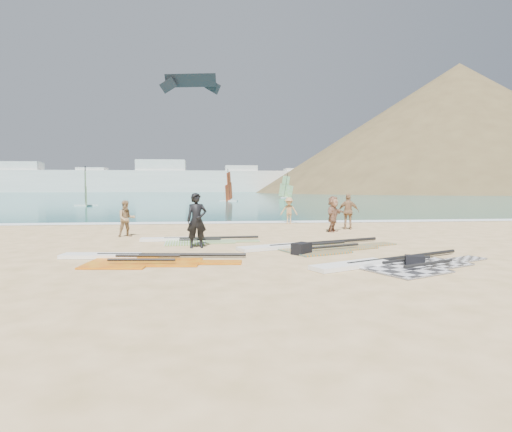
{
  "coord_description": "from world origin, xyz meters",
  "views": [
    {
      "loc": [
        -1.94,
        -13.62,
        2.24
      ],
      "look_at": [
        -0.03,
        4.0,
        1.0
      ],
      "focal_mm": 30.0,
      "sensor_mm": 36.0,
      "label": 1
    }
  ],
  "objects": [
    {
      "name": "rig_grey",
      "position": [
        3.16,
        -2.28,
        0.05
      ],
      "size": [
        5.82,
        3.74,
        0.2
      ],
      "rotation": [
        0.0,
        0.0,
        0.44
      ],
      "color": "#272629",
      "rests_on": "ground"
    },
    {
      "name": "windsurfer_right",
      "position": [
        12.25,
        65.47,
        1.35
      ],
      "size": [
        2.48,
        2.47,
        4.69
      ],
      "rotation": [
        0.0,
        0.0,
        0.89
      ],
      "color": "white",
      "rests_on": "ground"
    },
    {
      "name": "kitesurf_kite",
      "position": [
        -4.28,
        42.5,
        15.5
      ],
      "size": [
        7.74,
        2.06,
        2.51
      ],
      "rotation": [
        0.0,
        0.0,
        -0.18
      ],
      "color": "black",
      "rests_on": "ground"
    },
    {
      "name": "windsurfer_centre",
      "position": [
        0.81,
        48.53,
        1.37
      ],
      "size": [
        2.73,
        3.03,
        4.81
      ],
      "rotation": [
        0.0,
        0.0,
        -0.37
      ],
      "color": "white",
      "rests_on": "ground"
    },
    {
      "name": "far_town",
      "position": [
        -15.72,
        150.0,
        4.49
      ],
      "size": [
        160.0,
        8.0,
        12.0
      ],
      "color": "white",
      "rests_on": "ground"
    },
    {
      "name": "gear_bag_far",
      "position": [
        3.75,
        -2.34,
        0.15
      ],
      "size": [
        0.59,
        0.5,
        0.3
      ],
      "primitive_type": "cube",
      "rotation": [
        0.0,
        0.0,
        -0.34
      ],
      "color": "black",
      "rests_on": "ground"
    },
    {
      "name": "beachgoer_mid",
      "position": [
        2.76,
        11.5,
        0.79
      ],
      "size": [
        1.14,
        0.83,
        1.58
      ],
      "primitive_type": "imported",
      "rotation": [
        0.0,
        0.0,
        -0.26
      ],
      "color": "tan",
      "rests_on": "ground"
    },
    {
      "name": "person_wetsuit",
      "position": [
        -2.42,
        1.94,
        1.0
      ],
      "size": [
        0.8,
        0.59,
        2.0
      ],
      "primitive_type": "imported",
      "rotation": [
        0.0,
        0.0,
        0.16
      ],
      "color": "black",
      "rests_on": "ground"
    },
    {
      "name": "rig_green",
      "position": [
        -2.77,
        3.7,
        0.05
      ],
      "size": [
        4.87,
        1.94,
        0.19
      ],
      "rotation": [
        0.0,
        0.0,
        0.05
      ],
      "color": "#61A822",
      "rests_on": "ground"
    },
    {
      "name": "beachgoer_right",
      "position": [
        4.07,
        6.75,
        0.88
      ],
      "size": [
        1.42,
        1.61,
        1.76
      ],
      "primitive_type": "imported",
      "rotation": [
        0.0,
        0.0,
        0.91
      ],
      "color": "#A06F53",
      "rests_on": "ground"
    },
    {
      "name": "headland_main",
      "position": [
        85.0,
        130.0,
        0.0
      ],
      "size": [
        143.0,
        143.0,
        45.0
      ],
      "primitive_type": "cone",
      "color": "brown",
      "rests_on": "ground"
    },
    {
      "name": "gear_bag_near",
      "position": [
        1.05,
        0.07,
        0.19
      ],
      "size": [
        0.74,
        0.72,
        0.38
      ],
      "primitive_type": "cube",
      "rotation": [
        0.0,
        0.0,
        0.71
      ],
      "color": "black",
      "rests_on": "ground"
    },
    {
      "name": "beachgoer_back",
      "position": [
        5.19,
        7.8,
        0.92
      ],
      "size": [
        1.16,
        0.75,
        1.84
      ],
      "primitive_type": "imported",
      "rotation": [
        0.0,
        0.0,
        2.84
      ],
      "color": "#9F744D",
      "rests_on": "ground"
    },
    {
      "name": "rig_orange",
      "position": [
        1.61,
        1.32,
        0.05
      ],
      "size": [
        6.21,
        3.76,
        0.2
      ],
      "rotation": [
        0.0,
        0.0,
        0.38
      ],
      "color": "#FF7402",
      "rests_on": "ground"
    },
    {
      "name": "sea",
      "position": [
        0.0,
        132.0,
        0.0
      ],
      "size": [
        300.0,
        240.0,
        0.06
      ],
      "primitive_type": "cube",
      "color": "#0C5954",
      "rests_on": "ground"
    },
    {
      "name": "surf_line",
      "position": [
        0.0,
        12.3,
        0.0
      ],
      "size": [
        300.0,
        1.2,
        0.04
      ],
      "primitive_type": "cube",
      "color": "white",
      "rests_on": "ground"
    },
    {
      "name": "rig_red",
      "position": [
        -4.25,
        -0.55,
        0.05
      ],
      "size": [
        5.76,
        2.56,
        0.2
      ],
      "rotation": [
        0.0,
        0.0,
        -0.11
      ],
      "color": "red",
      "rests_on": "ground"
    },
    {
      "name": "ground",
      "position": [
        0.0,
        0.0,
        0.0
      ],
      "size": [
        300.0,
        300.0,
        0.0
      ],
      "primitive_type": "plane",
      "color": "#E4BA85",
      "rests_on": "ground"
    },
    {
      "name": "beachgoer_left",
      "position": [
        -5.62,
        5.74,
        0.81
      ],
      "size": [
        0.96,
        0.86,
        1.61
      ],
      "primitive_type": "imported",
      "rotation": [
        0.0,
        0.0,
        0.39
      ],
      "color": "#A38157",
      "rests_on": "ground"
    },
    {
      "name": "windsurfer_left",
      "position": [
        -15.55,
        35.24,
        1.3
      ],
      "size": [
        2.56,
        2.86,
        4.49
      ],
      "rotation": [
        0.0,
        0.0,
        0.33
      ],
      "color": "white",
      "rests_on": "ground"
    }
  ]
}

